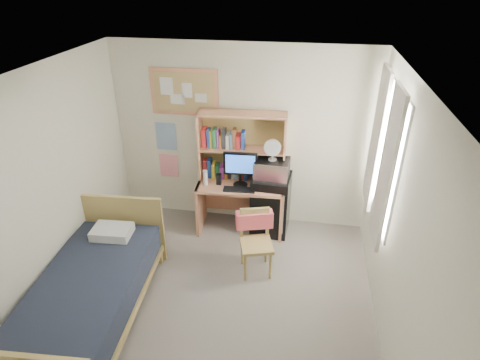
% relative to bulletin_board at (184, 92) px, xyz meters
% --- Properties ---
extents(floor, '(3.60, 4.20, 0.02)m').
position_rel_bulletin_board_xyz_m(floor, '(0.78, -2.08, -1.93)').
color(floor, gray).
rests_on(floor, ground).
extents(ceiling, '(3.60, 4.20, 0.02)m').
position_rel_bulletin_board_xyz_m(ceiling, '(0.78, -2.08, 0.68)').
color(ceiling, white).
rests_on(ceiling, wall_back).
extents(wall_back, '(3.60, 0.04, 2.60)m').
position_rel_bulletin_board_xyz_m(wall_back, '(0.78, 0.02, -0.62)').
color(wall_back, white).
rests_on(wall_back, floor).
extents(wall_left, '(0.04, 4.20, 2.60)m').
position_rel_bulletin_board_xyz_m(wall_left, '(-1.02, -2.08, -0.62)').
color(wall_left, white).
rests_on(wall_left, floor).
extents(wall_right, '(0.04, 4.20, 2.60)m').
position_rel_bulletin_board_xyz_m(wall_right, '(2.58, -2.08, -0.62)').
color(wall_right, white).
rests_on(wall_right, floor).
extents(window_unit, '(0.10, 1.40, 1.70)m').
position_rel_bulletin_board_xyz_m(window_unit, '(2.53, -0.88, -0.32)').
color(window_unit, white).
rests_on(window_unit, wall_right).
extents(curtain_left, '(0.04, 0.55, 1.70)m').
position_rel_bulletin_board_xyz_m(curtain_left, '(2.50, -1.28, -0.32)').
color(curtain_left, silver).
rests_on(curtain_left, wall_right).
extents(curtain_right, '(0.04, 0.55, 1.70)m').
position_rel_bulletin_board_xyz_m(curtain_right, '(2.50, -0.48, -0.32)').
color(curtain_right, silver).
rests_on(curtain_right, wall_right).
extents(bulletin_board, '(0.94, 0.03, 0.64)m').
position_rel_bulletin_board_xyz_m(bulletin_board, '(0.00, 0.00, 0.00)').
color(bulletin_board, tan).
rests_on(bulletin_board, wall_back).
extents(poster_wave, '(0.30, 0.01, 0.42)m').
position_rel_bulletin_board_xyz_m(poster_wave, '(-0.32, 0.01, -0.67)').
color(poster_wave, '#2A62A8').
rests_on(poster_wave, wall_back).
extents(poster_japan, '(0.28, 0.01, 0.36)m').
position_rel_bulletin_board_xyz_m(poster_japan, '(-0.32, 0.01, -1.14)').
color(poster_japan, '#E12745').
rests_on(poster_japan, wall_back).
extents(desk, '(1.24, 0.67, 0.75)m').
position_rel_bulletin_board_xyz_m(desk, '(0.83, -0.31, -1.54)').
color(desk, tan).
rests_on(desk, floor).
extents(desk_chair, '(0.52, 0.52, 0.84)m').
position_rel_bulletin_board_xyz_m(desk_chair, '(1.17, -1.20, -1.50)').
color(desk_chair, tan).
rests_on(desk_chair, floor).
extents(mini_fridge, '(0.54, 0.54, 0.87)m').
position_rel_bulletin_board_xyz_m(mini_fridge, '(1.25, -0.26, -1.48)').
color(mini_fridge, black).
rests_on(mini_fridge, floor).
extents(bed, '(1.17, 2.13, 0.57)m').
position_rel_bulletin_board_xyz_m(bed, '(-0.48, -2.26, -1.64)').
color(bed, black).
rests_on(bed, floor).
extents(hutch, '(1.21, 0.37, 0.97)m').
position_rel_bulletin_board_xyz_m(hutch, '(0.82, -0.16, -0.68)').
color(hutch, tan).
rests_on(hutch, desk).
extents(monitor, '(0.46, 0.06, 0.49)m').
position_rel_bulletin_board_xyz_m(monitor, '(0.83, -0.37, -0.92)').
color(monitor, black).
rests_on(monitor, desk).
extents(keyboard, '(0.44, 0.16, 0.02)m').
position_rel_bulletin_board_xyz_m(keyboard, '(0.84, -0.51, -1.16)').
color(keyboard, black).
rests_on(keyboard, desk).
extents(speaker_left, '(0.07, 0.07, 0.16)m').
position_rel_bulletin_board_xyz_m(speaker_left, '(0.53, -0.38, -1.09)').
color(speaker_left, black).
rests_on(speaker_left, desk).
extents(speaker_right, '(0.08, 0.08, 0.18)m').
position_rel_bulletin_board_xyz_m(speaker_right, '(1.13, -0.35, -1.08)').
color(speaker_right, black).
rests_on(speaker_right, desk).
extents(water_bottle, '(0.07, 0.07, 0.22)m').
position_rel_bulletin_board_xyz_m(water_bottle, '(0.35, -0.43, -1.06)').
color(water_bottle, white).
rests_on(water_bottle, desk).
extents(hoodie, '(0.48, 0.26, 0.22)m').
position_rel_bulletin_board_xyz_m(hoodie, '(1.12, -1.01, -1.27)').
color(hoodie, '#FC6068').
rests_on(hoodie, desk_chair).
extents(microwave, '(0.47, 0.37, 0.26)m').
position_rel_bulletin_board_xyz_m(microwave, '(1.25, -0.28, -0.92)').
color(microwave, '#B6B7BB').
rests_on(microwave, mini_fridge).
extents(desk_fan, '(0.24, 0.24, 0.28)m').
position_rel_bulletin_board_xyz_m(desk_fan, '(1.25, -0.28, -0.64)').
color(desk_fan, white).
rests_on(desk_fan, microwave).
extents(pillow, '(0.48, 0.35, 0.11)m').
position_rel_bulletin_board_xyz_m(pillow, '(-0.53, -1.52, -1.30)').
color(pillow, white).
rests_on(pillow, bed).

